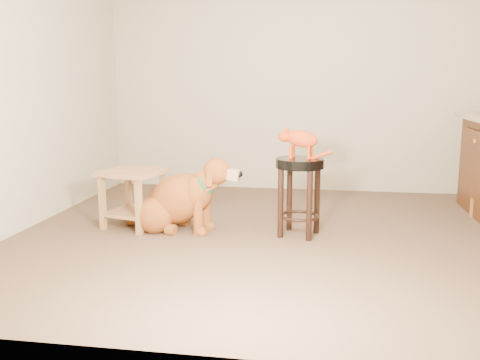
% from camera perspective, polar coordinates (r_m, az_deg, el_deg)
% --- Properties ---
extents(floor, '(4.50, 4.00, 0.01)m').
position_cam_1_polar(floor, '(4.41, 5.21, -6.04)').
color(floor, brown).
rests_on(floor, ground).
extents(room_shell, '(4.54, 4.04, 2.62)m').
position_cam_1_polar(room_shell, '(4.25, 5.60, 16.17)').
color(room_shell, '#BBB197').
rests_on(room_shell, ground).
extents(padded_stool, '(0.40, 0.40, 0.64)m').
position_cam_1_polar(padded_stool, '(4.36, 6.36, -0.11)').
color(padded_stool, black).
rests_on(padded_stool, ground).
extents(side_table, '(0.59, 0.59, 0.50)m').
position_cam_1_polar(side_table, '(4.71, -11.34, -1.01)').
color(side_table, olive).
rests_on(side_table, ground).
extents(golden_retriever, '(1.06, 0.57, 0.68)m').
position_cam_1_polar(golden_retriever, '(4.55, -6.55, -2.23)').
color(golden_retriever, brown).
rests_on(golden_retriever, ground).
extents(tabby_kitten, '(0.45, 0.19, 0.28)m').
position_cam_1_polar(tabby_kitten, '(4.32, 6.32, 4.29)').
color(tabby_kitten, '#A83310').
rests_on(tabby_kitten, padded_stool).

